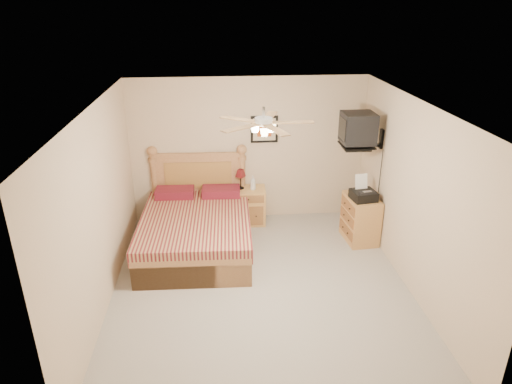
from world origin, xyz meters
TOP-DOWN VIEW (x-y plane):
  - floor at (0.00, 0.00)m, footprint 4.50×4.50m
  - ceiling at (0.00, 0.00)m, footprint 4.00×4.50m
  - wall_back at (0.00, 2.25)m, footprint 4.00×0.04m
  - wall_front at (0.00, -2.25)m, footprint 4.00×0.04m
  - wall_left at (-2.00, 0.00)m, footprint 0.04×4.50m
  - wall_right at (2.00, 0.00)m, footprint 0.04×4.50m
  - bed at (-0.90, 1.12)m, footprint 1.69×2.18m
  - nightstand at (-0.03, 2.00)m, footprint 0.61×0.47m
  - table_lamp at (-0.15, 2.03)m, footprint 0.22×0.22m
  - lotion_bottle at (0.05, 1.97)m, footprint 0.13×0.13m
  - framed_picture at (0.27, 2.23)m, footprint 0.46×0.04m
  - dresser at (1.73, 1.21)m, footprint 0.50×0.68m
  - fax_machine at (1.71, 1.11)m, footprint 0.41×0.43m
  - magazine_lower at (1.70, 1.39)m, footprint 0.21×0.28m
  - magazine_upper at (1.71, 1.39)m, footprint 0.21×0.26m
  - wall_tv at (1.75, 1.34)m, footprint 0.56×0.46m
  - ceiling_fan at (0.00, -0.20)m, footprint 1.14×1.14m

SIDE VIEW (x-z plane):
  - floor at x=0.00m, z-range 0.00..0.00m
  - nightstand at x=-0.03m, z-range 0.00..0.64m
  - dresser at x=1.73m, z-range 0.00..0.76m
  - bed at x=-0.90m, z-range 0.00..1.38m
  - lotion_bottle at x=0.05m, z-range 0.64..0.89m
  - magazine_lower at x=1.70m, z-range 0.76..0.79m
  - magazine_upper at x=1.71m, z-range 0.79..0.80m
  - table_lamp at x=-0.15m, z-range 0.64..0.99m
  - fax_machine at x=1.71m, z-range 0.76..1.14m
  - wall_back at x=0.00m, z-range 0.00..2.50m
  - wall_front at x=0.00m, z-range 0.00..2.50m
  - wall_left at x=-2.00m, z-range 0.00..2.50m
  - wall_right at x=2.00m, z-range 0.00..2.50m
  - framed_picture at x=0.27m, z-range 1.39..1.85m
  - wall_tv at x=1.75m, z-range 1.52..2.10m
  - ceiling_fan at x=0.00m, z-range 2.22..2.50m
  - ceiling at x=0.00m, z-range 2.48..2.52m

